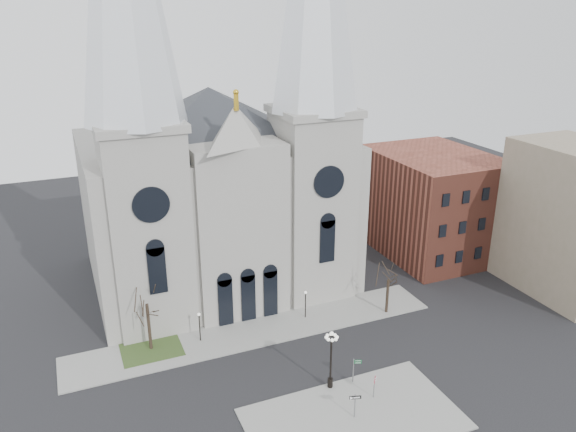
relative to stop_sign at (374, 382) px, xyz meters
name	(u,v)px	position (x,y,z in m)	size (l,w,h in m)	color
ground	(298,393)	(-5.94, 3.31, -1.80)	(160.00, 160.00, 0.00)	black
sidewalk_near	(354,419)	(-2.94, -1.69, -1.73)	(18.00, 10.00, 0.14)	gray
sidewalk_far	(256,331)	(-5.94, 14.31, -1.73)	(40.00, 6.00, 0.14)	gray
grass_patch	(151,349)	(-16.94, 15.31, -1.71)	(6.00, 5.00, 0.18)	#344D21
cathedral	(218,140)	(-5.94, 26.17, 16.68)	(33.00, 26.66, 54.00)	#9B9890
bg_building_brick	(431,203)	(24.06, 25.31, 5.20)	(14.00, 18.00, 14.00)	brown
bg_building_tan	(571,220)	(32.06, 9.31, 7.20)	(10.00, 14.00, 18.00)	gray
tree_left	(146,301)	(-16.94, 15.31, 3.79)	(3.20, 3.20, 7.50)	black
tree_right	(389,278)	(9.06, 12.31, 2.67)	(3.20, 3.20, 6.00)	black
ped_lamp_left	(199,322)	(-11.94, 14.81, 0.53)	(0.32, 0.32, 3.26)	black
ped_lamp_right	(305,300)	(0.06, 14.81, 0.53)	(0.32, 0.32, 3.26)	black
stop_sign	(374,382)	(0.00, 0.00, 0.00)	(0.77, 0.37, 2.31)	slate
globe_lamp	(331,353)	(-2.91, 2.81, 2.01)	(1.61, 1.61, 5.84)	black
one_way_sign	(355,402)	(-2.83, -1.60, -0.10)	(0.98, 0.34, 2.32)	slate
street_name_sign	(354,368)	(-0.54, 2.63, -0.22)	(0.75, 0.33, 2.47)	slate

